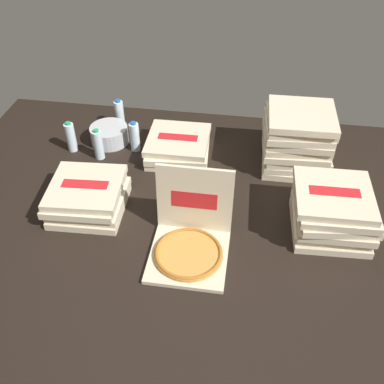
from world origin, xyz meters
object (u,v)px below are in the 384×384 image
water_bottle_0 (98,145)px  water_bottle_3 (71,137)px  pizza_stack_center_far (333,211)px  ice_bucket (109,135)px  water_bottle_2 (120,114)px  open_pizza_box (190,239)px  pizza_stack_left_near (297,139)px  pizza_stack_left_far (178,146)px  pizza_stack_right_far (88,197)px  water_bottle_1 (135,137)px

water_bottle_0 → water_bottle_3: bearing=164.7°
pizza_stack_center_far → ice_bucket: size_ratio=1.72×
water_bottle_2 → open_pizza_box: bearing=-58.3°
open_pizza_box → water_bottle_2: bearing=121.7°
ice_bucket → water_bottle_2: (0.02, 0.21, 0.05)m
open_pizza_box → pizza_stack_left_near: (0.56, 0.87, 0.11)m
pizza_stack_left_far → water_bottle_3: 0.74m
pizza_stack_left_near → pizza_stack_left_far: (-0.78, -0.02, -0.13)m
pizza_stack_left_far → ice_bucket: 0.51m
pizza_stack_right_far → ice_bucket: size_ratio=1.70×
open_pizza_box → water_bottle_0: (-0.73, 0.73, 0.02)m
water_bottle_3 → pizza_stack_center_far: bearing=-16.9°
pizza_stack_right_far → pizza_stack_left_near: bearing=27.5°
ice_bucket → water_bottle_1: size_ratio=1.19×
pizza_stack_right_far → ice_bucket: 0.69m
water_bottle_1 → water_bottle_2: same height
pizza_stack_left_far → water_bottle_0: size_ratio=2.02×
open_pizza_box → ice_bucket: (-0.72, 0.92, -0.02)m
ice_bucket → water_bottle_0: 0.20m
pizza_stack_left_near → ice_bucket: (-1.28, 0.06, -0.14)m
open_pizza_box → pizza_stack_left_far: bearing=104.2°
open_pizza_box → ice_bucket: 1.17m
pizza_stack_left_far → pizza_stack_right_far: bearing=-125.0°
pizza_stack_left_far → pizza_stack_right_far: size_ratio=0.99×
pizza_stack_left_near → ice_bucket: bearing=177.4°
pizza_stack_left_far → pizza_stack_center_far: (0.96, -0.57, 0.07)m
water_bottle_1 → water_bottle_3: same height
water_bottle_1 → open_pizza_box: bearing=-59.0°
pizza_stack_left_near → pizza_stack_right_far: pizza_stack_left_near is taller
pizza_stack_left_near → water_bottle_3: pizza_stack_left_near is taller
water_bottle_1 → pizza_stack_center_far: bearing=-24.7°
water_bottle_2 → pizza_stack_left_near: bearing=-11.9°
pizza_stack_left_far → water_bottle_0: bearing=-167.4°
pizza_stack_left_near → water_bottle_1: bearing=-179.6°
pizza_stack_left_far → water_bottle_2: bearing=149.7°
pizza_stack_center_far → water_bottle_0: 1.55m
pizza_stack_right_far → water_bottle_2: water_bottle_2 is taller
pizza_stack_left_near → pizza_stack_left_far: pizza_stack_left_near is taller
water_bottle_0 → water_bottle_2: 0.40m
water_bottle_0 → pizza_stack_right_far: bearing=-79.5°
open_pizza_box → pizza_stack_right_far: size_ratio=0.97×
ice_bucket → water_bottle_3: bearing=-149.4°
pizza_stack_left_near → water_bottle_0: bearing=-174.1°
water_bottle_1 → pizza_stack_left_far: bearing=-1.9°
pizza_stack_center_far → water_bottle_0: (-1.48, 0.46, -0.03)m
water_bottle_0 → water_bottle_1: 0.25m
water_bottle_1 → ice_bucket: bearing=162.1°
pizza_stack_center_far → water_bottle_1: pizza_stack_center_far is taller
pizza_stack_left_far → water_bottle_1: bearing=178.1°
water_bottle_1 → water_bottle_2: bearing=123.9°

